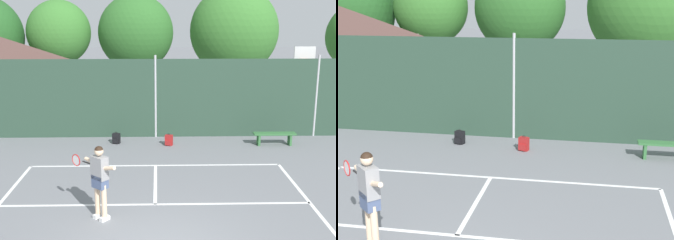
% 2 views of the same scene
% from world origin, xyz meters
% --- Properties ---
extents(chainlink_fence, '(26.09, 0.09, 3.32)m').
position_xyz_m(chainlink_fence, '(0.00, 9.00, 1.59)').
color(chainlink_fence, '#284233').
rests_on(chainlink_fence, ground).
extents(treeline_backdrop, '(26.63, 4.65, 6.53)m').
position_xyz_m(treeline_backdrop, '(-0.06, 17.66, 3.80)').
color(treeline_backdrop, brown).
rests_on(treeline_backdrop, ground).
extents(tennis_player, '(1.17, 0.92, 1.85)m').
position_xyz_m(tennis_player, '(-1.32, 1.69, 1.11)').
color(tennis_player, silver).
rests_on(tennis_player, ground).
extents(backpack_black, '(0.32, 0.30, 0.46)m').
position_xyz_m(backpack_black, '(-1.53, 8.08, 0.19)').
color(backpack_black, black).
rests_on(backpack_black, ground).
extents(backpack_red, '(0.32, 0.31, 0.46)m').
position_xyz_m(backpack_red, '(0.50, 7.78, 0.19)').
color(backpack_red, maroon).
rests_on(backpack_red, ground).
extents(courtside_bench, '(1.60, 0.36, 0.48)m').
position_xyz_m(courtside_bench, '(4.53, 7.73, 0.36)').
color(courtside_bench, '#336B38').
rests_on(courtside_bench, ground).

